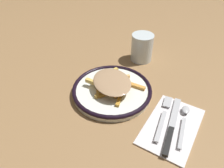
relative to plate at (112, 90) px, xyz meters
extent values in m
plane|color=#956F46|center=(0.00, 0.00, -0.01)|extent=(2.60, 2.60, 0.00)
cylinder|color=white|center=(0.00, 0.00, 0.00)|extent=(0.25, 0.25, 0.02)
torus|color=black|center=(0.00, 0.00, 0.01)|extent=(0.25, 0.25, 0.01)
cube|color=#C48A2C|center=(0.04, -0.03, 0.01)|extent=(0.03, 0.07, 0.01)
cube|color=gold|center=(-0.02, -0.03, 0.01)|extent=(0.01, 0.07, 0.01)
cube|color=gold|center=(-0.01, -0.02, 0.01)|extent=(0.08, 0.03, 0.01)
cube|color=#F7C458|center=(0.00, 0.00, 0.01)|extent=(0.06, 0.02, 0.01)
cube|color=#C3842C|center=(0.01, -0.02, 0.01)|extent=(0.05, 0.07, 0.01)
cube|color=gold|center=(0.01, 0.01, 0.02)|extent=(0.06, 0.04, 0.01)
cube|color=gold|center=(0.00, 0.00, 0.01)|extent=(0.07, 0.04, 0.01)
cube|color=gold|center=(-0.04, -0.01, 0.01)|extent=(0.06, 0.09, 0.01)
cube|color=#DEA156|center=(0.02, 0.01, 0.02)|extent=(0.03, 0.08, 0.01)
cube|color=#F4C65B|center=(-0.04, -0.02, 0.03)|extent=(0.08, 0.01, 0.01)
cube|color=#F2B465|center=(-0.01, 0.05, 0.01)|extent=(0.06, 0.07, 0.01)
cube|color=#EAB358|center=(0.00, 0.01, 0.01)|extent=(0.07, 0.06, 0.01)
cube|color=#E6C052|center=(-0.03, 0.05, 0.03)|extent=(0.03, 0.07, 0.01)
cube|color=gold|center=(0.05, 0.04, 0.01)|extent=(0.10, 0.01, 0.01)
cube|color=gold|center=(-0.01, 0.03, 0.02)|extent=(0.02, 0.06, 0.01)
ellipsoid|color=tan|center=(0.00, 0.00, 0.04)|extent=(0.18, 0.18, 0.01)
cube|color=#397036|center=(-0.02, 0.03, 0.04)|extent=(0.00, 0.00, 0.00)
cube|color=#3A5C1F|center=(0.00, 0.00, 0.04)|extent=(0.00, 0.00, 0.00)
cube|color=#346225|center=(0.01, -0.02, 0.04)|extent=(0.00, 0.00, 0.00)
cube|color=#356E20|center=(0.00, 0.00, 0.04)|extent=(0.00, 0.00, 0.00)
cube|color=#21732F|center=(-0.01, 0.00, 0.04)|extent=(0.00, 0.00, 0.00)
cube|color=#36742F|center=(0.00, 0.00, 0.04)|extent=(0.00, 0.00, 0.00)
cube|color=white|center=(0.21, -0.04, -0.01)|extent=(0.14, 0.21, 0.01)
cube|color=silver|center=(0.18, -0.06, 0.00)|extent=(0.03, 0.11, 0.01)
cube|color=silver|center=(0.17, 0.04, 0.00)|extent=(0.03, 0.05, 0.00)
cube|color=black|center=(0.22, -0.10, 0.00)|extent=(0.03, 0.09, 0.01)
cube|color=silver|center=(0.20, 0.01, 0.00)|extent=(0.03, 0.12, 0.00)
cube|color=silver|center=(0.24, -0.06, 0.00)|extent=(0.03, 0.10, 0.00)
ellipsoid|color=silver|center=(0.23, 0.03, 0.00)|extent=(0.03, 0.03, 0.01)
cylinder|color=silver|center=(0.00, 0.23, 0.04)|extent=(0.08, 0.08, 0.10)
camera|label=1|loc=(0.25, -0.45, 0.45)|focal=34.25mm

